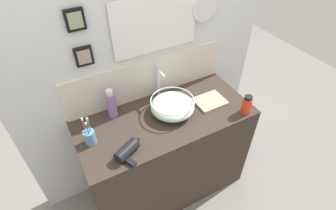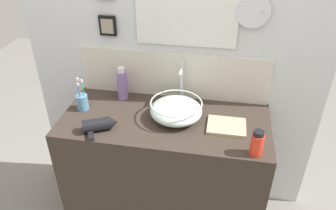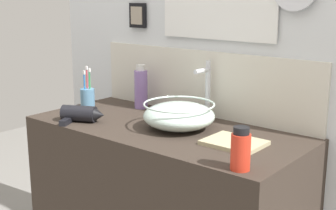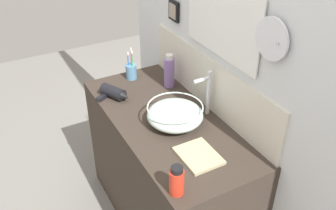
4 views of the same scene
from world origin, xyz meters
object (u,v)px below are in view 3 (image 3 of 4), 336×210
at_px(hair_drier, 82,114).
at_px(lotion_bottle, 141,88).
at_px(glass_bowl_sink, 179,115).
at_px(shampoo_bottle, 241,150).
at_px(faucet, 207,86).
at_px(toothbrush_cup, 88,98).
at_px(hand_towel, 234,143).

height_order(hair_drier, lotion_bottle, lotion_bottle).
xyz_separation_m(glass_bowl_sink, shampoo_bottle, (0.45, -0.24, 0.01)).
height_order(faucet, shampoo_bottle, faucet).
xyz_separation_m(toothbrush_cup, lotion_bottle, (0.21, 0.17, 0.05)).
height_order(glass_bowl_sink, toothbrush_cup, toothbrush_cup).
height_order(glass_bowl_sink, hair_drier, glass_bowl_sink).
relative_size(faucet, toothbrush_cup, 1.29).
bearing_deg(hair_drier, shampoo_bottle, -3.57).
bearing_deg(hand_towel, glass_bowl_sink, 173.00).
xyz_separation_m(faucet, hair_drier, (-0.40, -0.39, -0.12)).
relative_size(glass_bowl_sink, hair_drier, 1.48).
bearing_deg(glass_bowl_sink, hand_towel, -7.00).
bearing_deg(toothbrush_cup, hair_drier, -46.97).
xyz_separation_m(faucet, hand_towel, (0.30, -0.24, -0.14)).
distance_m(toothbrush_cup, shampoo_bottle, 1.05).
xyz_separation_m(faucet, lotion_bottle, (-0.37, -0.03, -0.05)).
bearing_deg(toothbrush_cup, hand_towel, -2.24).
bearing_deg(hand_towel, faucet, 141.39).
bearing_deg(glass_bowl_sink, lotion_bottle, 155.71).
height_order(faucet, toothbrush_cup, faucet).
relative_size(glass_bowl_sink, faucet, 1.13).
distance_m(toothbrush_cup, hand_towel, 0.88).
bearing_deg(lotion_bottle, toothbrush_cup, -140.31).
distance_m(lotion_bottle, hand_towel, 0.71).
relative_size(glass_bowl_sink, shampoo_bottle, 2.10).
relative_size(faucet, hand_towel, 1.24).
distance_m(glass_bowl_sink, toothbrush_cup, 0.58).
distance_m(glass_bowl_sink, lotion_bottle, 0.41).
xyz_separation_m(toothbrush_cup, shampoo_bottle, (1.02, -0.24, 0.02)).
relative_size(shampoo_bottle, lotion_bottle, 0.66).
height_order(faucet, hand_towel, faucet).
height_order(glass_bowl_sink, faucet, faucet).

